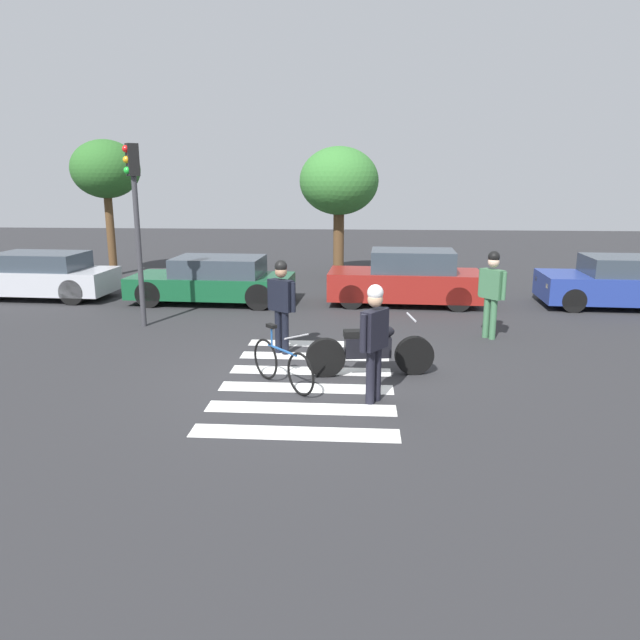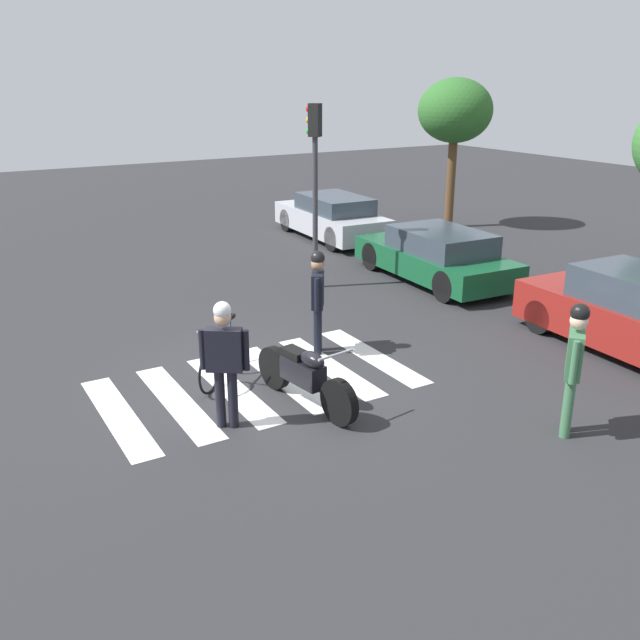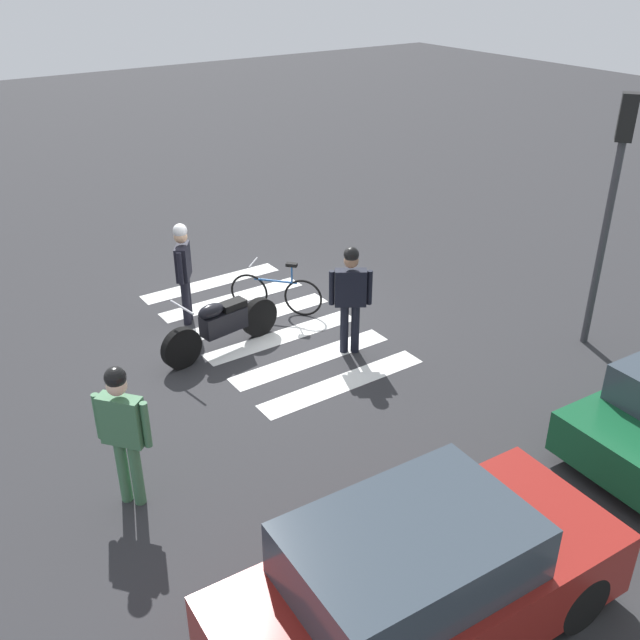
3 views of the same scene
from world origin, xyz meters
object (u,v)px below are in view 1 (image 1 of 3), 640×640
Objects in this scene: officer_on_foot at (374,335)px; traffic_light_pole at (135,206)px; car_maroon_wagon at (406,279)px; car_blue_hatchback at (620,283)px; officer_by_motorcycle at (281,299)px; car_silver_sedan at (37,276)px; car_green_compact at (214,280)px; pedestrian_bystander at (492,287)px; leaning_bicycle at (282,364)px; police_motorcycle at (370,350)px.

officer_on_foot is 7.15m from traffic_light_pole.
car_blue_hatchback is at bearing 0.76° from car_maroon_wagon.
officer_by_motorcycle is 0.45× the size of traffic_light_pole.
traffic_light_pole reaches higher than officer_on_foot.
car_silver_sedan is at bearing 147.06° from officer_by_motorcycle.
pedestrian_bystander is at bearing -25.84° from car_green_compact.
car_silver_sedan is at bearing 141.61° from officer_on_foot.
car_blue_hatchback is at bearing -0.30° from car_silver_sedan.
traffic_light_pole is at bearing 139.69° from officer_on_foot.
car_silver_sedan is (-9.49, 7.52, -0.44)m from officer_on_foot.
officer_by_motorcycle is 0.41× the size of car_silver_sedan.
car_green_compact is at bearing 112.55° from leaning_bicycle.
car_blue_hatchback is at bearing 0.88° from car_green_compact.
pedestrian_bystander is (4.34, 1.44, 0.03)m from officer_by_motorcycle.
traffic_light_pole is at bearing -155.62° from car_maroon_wagon.
officer_by_motorcycle is 0.42× the size of car_green_compact.
leaning_bicycle is at bearing -40.92° from car_silver_sedan.
traffic_light_pole is at bearing -166.24° from car_blue_hatchback.
pedestrian_bystander is at bearing 45.53° from police_motorcycle.
officer_by_motorcycle reaches higher than car_green_compact.
car_blue_hatchback is (10.99, 0.17, 0.03)m from car_green_compact.
car_maroon_wagon reaches higher than car_silver_sedan.
car_blue_hatchback is (5.69, 0.08, -0.05)m from car_maroon_wagon.
car_maroon_wagon is (1.07, 6.08, 0.23)m from police_motorcycle.
car_blue_hatchback reaches higher than police_motorcycle.
leaning_bicycle is 0.71× the size of officer_on_foot.
car_silver_sedan is 5.60m from traffic_light_pole.
pedestrian_bystander reaches higher than car_maroon_wagon.
leaning_bicycle is at bearing -110.52° from car_maroon_wagon.
car_maroon_wagon is at bearing 69.48° from leaning_bicycle.
leaning_bicycle is 10.57m from car_silver_sedan.
car_silver_sedan is 1.11× the size of car_blue_hatchback.
officer_by_motorcycle is (-1.72, 1.23, 0.62)m from police_motorcycle.
police_motorcycle is 6.58m from traffic_light_pole.
car_green_compact is at bearing -179.12° from car_blue_hatchback.
car_silver_sedan is at bearing 179.70° from car_blue_hatchback.
car_maroon_wagon is 1.01× the size of traffic_light_pole.
car_blue_hatchback is (8.22, 6.84, 0.26)m from leaning_bicycle.
traffic_light_pole is (-5.30, 4.49, 1.69)m from officer_on_foot.
leaning_bicycle is (-1.47, -0.68, -0.08)m from police_motorcycle.
officer_by_motorcycle is 0.46× the size of car_blue_hatchback.
car_green_compact is (5.22, -0.25, -0.02)m from car_silver_sedan.
car_blue_hatchback reaches higher than leaning_bicycle.
traffic_light_pole reaches higher than leaning_bicycle.
car_maroon_wagon reaches higher than leaning_bicycle.
officer_on_foot is 0.41× the size of car_green_compact.
car_blue_hatchback is (8.47, 4.93, -0.44)m from officer_by_motorcycle.
traffic_light_pole is (-3.79, 3.90, 2.39)m from leaning_bicycle.
officer_on_foot is at bearing -123.20° from pedestrian_bystander.
officer_by_motorcycle is 0.45× the size of car_maroon_wagon.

